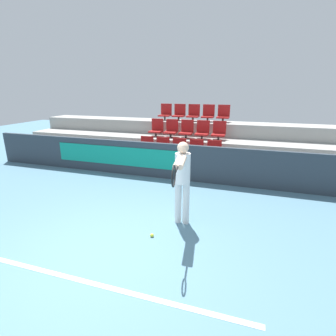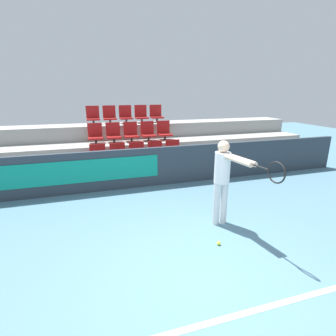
{
  "view_description": "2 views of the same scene",
  "coord_description": "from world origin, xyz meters",
  "px_view_note": "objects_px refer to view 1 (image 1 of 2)",
  "views": [
    {
      "loc": [
        2.19,
        -3.08,
        2.58
      ],
      "look_at": [
        0.39,
        2.4,
        0.81
      ],
      "focal_mm": 28.0,
      "sensor_mm": 36.0,
      "label": 1
    },
    {
      "loc": [
        -1.34,
        -2.65,
        2.5
      ],
      "look_at": [
        0.15,
        2.16,
        1.01
      ],
      "focal_mm": 28.0,
      "sensor_mm": 36.0,
      "label": 2
    }
  ],
  "objects_px": {
    "stadium_chair_12": "(193,114)",
    "stadium_chair_14": "(223,115)",
    "stadium_chair_5": "(157,129)",
    "stadium_chair_7": "(187,130)",
    "stadium_chair_0": "(146,147)",
    "stadium_chair_10": "(165,113)",
    "stadium_chair_3": "(196,151)",
    "stadium_chair_1": "(162,148)",
    "stadium_chair_9": "(219,132)",
    "stadium_chair_8": "(202,131)",
    "stadium_chair_6": "(171,129)",
    "stadium_chair_4": "(214,152)",
    "tennis_player": "(182,176)",
    "stadium_chair_11": "(179,113)",
    "stadium_chair_13": "(208,114)",
    "tennis_ball": "(152,235)",
    "stadium_chair_2": "(178,149)"
  },
  "relations": [
    {
      "from": "stadium_chair_12",
      "to": "stadium_chair_14",
      "type": "relative_size",
      "value": 1.0
    },
    {
      "from": "stadium_chair_5",
      "to": "stadium_chair_7",
      "type": "relative_size",
      "value": 1.0
    },
    {
      "from": "stadium_chair_0",
      "to": "stadium_chair_10",
      "type": "bearing_deg",
      "value": 90.0
    },
    {
      "from": "stadium_chair_0",
      "to": "stadium_chair_3",
      "type": "xyz_separation_m",
      "value": [
        1.65,
        0.0,
        0.0
      ]
    },
    {
      "from": "stadium_chair_1",
      "to": "stadium_chair_7",
      "type": "bearing_deg",
      "value": 61.03
    },
    {
      "from": "stadium_chair_0",
      "to": "stadium_chair_9",
      "type": "xyz_separation_m",
      "value": [
        2.2,
        1.0,
        0.47
      ]
    },
    {
      "from": "stadium_chair_3",
      "to": "stadium_chair_8",
      "type": "bearing_deg",
      "value": 90.0
    },
    {
      "from": "stadium_chair_6",
      "to": "stadium_chair_4",
      "type": "bearing_deg",
      "value": -31.05
    },
    {
      "from": "stadium_chair_3",
      "to": "tennis_player",
      "type": "distance_m",
      "value": 3.3
    },
    {
      "from": "stadium_chair_10",
      "to": "stadium_chair_11",
      "type": "height_order",
      "value": "same"
    },
    {
      "from": "stadium_chair_3",
      "to": "stadium_chair_13",
      "type": "relative_size",
      "value": 1.0
    },
    {
      "from": "stadium_chair_10",
      "to": "stadium_chair_0",
      "type": "bearing_deg",
      "value": -90.0
    },
    {
      "from": "stadium_chair_5",
      "to": "stadium_chair_14",
      "type": "height_order",
      "value": "stadium_chair_14"
    },
    {
      "from": "stadium_chair_3",
      "to": "tennis_player",
      "type": "xyz_separation_m",
      "value": [
        0.45,
        -3.25,
        0.27
      ]
    },
    {
      "from": "stadium_chair_3",
      "to": "tennis_ball",
      "type": "relative_size",
      "value": 9.21
    },
    {
      "from": "stadium_chair_0",
      "to": "stadium_chair_14",
      "type": "xyz_separation_m",
      "value": [
        2.2,
        1.99,
        0.93
      ]
    },
    {
      "from": "stadium_chair_5",
      "to": "stadium_chair_4",
      "type": "bearing_deg",
      "value": -24.3
    },
    {
      "from": "stadium_chair_11",
      "to": "stadium_chair_14",
      "type": "distance_m",
      "value": 1.65
    },
    {
      "from": "stadium_chair_0",
      "to": "stadium_chair_8",
      "type": "distance_m",
      "value": 1.99
    },
    {
      "from": "stadium_chair_7",
      "to": "stadium_chair_12",
      "type": "xyz_separation_m",
      "value": [
        0.0,
        1.0,
        0.47
      ]
    },
    {
      "from": "stadium_chair_0",
      "to": "stadium_chair_10",
      "type": "relative_size",
      "value": 1.0
    },
    {
      "from": "stadium_chair_5",
      "to": "stadium_chair_14",
      "type": "distance_m",
      "value": 2.46
    },
    {
      "from": "stadium_chair_0",
      "to": "stadium_chair_4",
      "type": "relative_size",
      "value": 1.0
    },
    {
      "from": "stadium_chair_1",
      "to": "stadium_chair_7",
      "type": "xyz_separation_m",
      "value": [
        0.55,
        1.0,
        0.47
      ]
    },
    {
      "from": "stadium_chair_11",
      "to": "tennis_ball",
      "type": "distance_m",
      "value": 6.19
    },
    {
      "from": "stadium_chair_12",
      "to": "tennis_ball",
      "type": "bearing_deg",
      "value": -83.98
    },
    {
      "from": "stadium_chair_3",
      "to": "stadium_chair_7",
      "type": "xyz_separation_m",
      "value": [
        -0.55,
        1.0,
        0.47
      ]
    },
    {
      "from": "stadium_chair_5",
      "to": "tennis_player",
      "type": "distance_m",
      "value": 4.75
    },
    {
      "from": "stadium_chair_3",
      "to": "stadium_chair_11",
      "type": "relative_size",
      "value": 1.0
    },
    {
      "from": "stadium_chair_7",
      "to": "stadium_chair_11",
      "type": "height_order",
      "value": "stadium_chair_11"
    },
    {
      "from": "stadium_chair_10",
      "to": "stadium_chair_12",
      "type": "bearing_deg",
      "value": 0.0
    },
    {
      "from": "stadium_chair_4",
      "to": "stadium_chair_3",
      "type": "bearing_deg",
      "value": 180.0
    },
    {
      "from": "stadium_chair_4",
      "to": "stadium_chair_11",
      "type": "height_order",
      "value": "stadium_chair_11"
    },
    {
      "from": "stadium_chair_11",
      "to": "stadium_chair_0",
      "type": "bearing_deg",
      "value": -105.47
    },
    {
      "from": "stadium_chair_7",
      "to": "stadium_chair_8",
      "type": "xyz_separation_m",
      "value": [
        0.55,
        0.0,
        0.0
      ]
    },
    {
      "from": "stadium_chair_2",
      "to": "stadium_chair_3",
      "type": "height_order",
      "value": "same"
    },
    {
      "from": "stadium_chair_1",
      "to": "stadium_chair_13",
      "type": "relative_size",
      "value": 1.0
    },
    {
      "from": "tennis_player",
      "to": "stadium_chair_1",
      "type": "bearing_deg",
      "value": 106.6
    },
    {
      "from": "stadium_chair_10",
      "to": "stadium_chair_12",
      "type": "distance_m",
      "value": 1.1
    },
    {
      "from": "stadium_chair_14",
      "to": "stadium_chair_5",
      "type": "bearing_deg",
      "value": -155.7
    },
    {
      "from": "stadium_chair_3",
      "to": "stadium_chair_14",
      "type": "relative_size",
      "value": 1.0
    },
    {
      "from": "stadium_chair_0",
      "to": "stadium_chair_1",
      "type": "distance_m",
      "value": 0.55
    },
    {
      "from": "stadium_chair_9",
      "to": "stadium_chair_12",
      "type": "relative_size",
      "value": 1.0
    },
    {
      "from": "stadium_chair_12",
      "to": "tennis_player",
      "type": "bearing_deg",
      "value": -79.21
    },
    {
      "from": "stadium_chair_2",
      "to": "stadium_chair_9",
      "type": "relative_size",
      "value": 1.0
    },
    {
      "from": "stadium_chair_4",
      "to": "stadium_chair_12",
      "type": "relative_size",
      "value": 1.0
    },
    {
      "from": "stadium_chair_1",
      "to": "stadium_chair_9",
      "type": "relative_size",
      "value": 1.0
    },
    {
      "from": "stadium_chair_4",
      "to": "tennis_ball",
      "type": "distance_m",
      "value": 3.96
    },
    {
      "from": "stadium_chair_11",
      "to": "tennis_player",
      "type": "bearing_deg",
      "value": -73.53
    },
    {
      "from": "stadium_chair_7",
      "to": "stadium_chair_11",
      "type": "distance_m",
      "value": 1.23
    }
  ]
}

